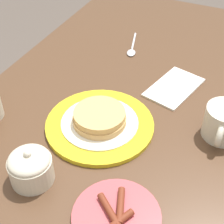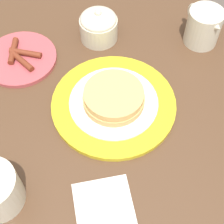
{
  "view_description": "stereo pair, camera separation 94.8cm",
  "coord_description": "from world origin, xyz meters",
  "px_view_note": "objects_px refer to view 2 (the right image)",
  "views": [
    {
      "loc": [
        0.61,
        0.24,
        1.37
      ],
      "look_at": [
        0.02,
        -0.04,
        0.8
      ],
      "focal_mm": 55.0,
      "sensor_mm": 36.0,
      "label": 1
    },
    {
      "loc": [
        -0.33,
        0.13,
        1.39
      ],
      "look_at": [
        0.02,
        -0.04,
        0.8
      ],
      "focal_mm": 55.0,
      "sensor_mm": 36.0,
      "label": 2
    }
  ],
  "objects_px": {
    "creamer_pitcher": "(204,26)",
    "sugar_bowl": "(99,26)",
    "pancake_plate": "(114,101)",
    "side_plate_bacon": "(20,58)"
  },
  "relations": [
    {
      "from": "pancake_plate",
      "to": "sugar_bowl",
      "type": "relative_size",
      "value": 2.9
    },
    {
      "from": "side_plate_bacon",
      "to": "sugar_bowl",
      "type": "xyz_separation_m",
      "value": [
        -0.01,
        -0.2,
        0.03
      ]
    },
    {
      "from": "pancake_plate",
      "to": "side_plate_bacon",
      "type": "xyz_separation_m",
      "value": [
        0.22,
        0.14,
        -0.01
      ]
    },
    {
      "from": "side_plate_bacon",
      "to": "pancake_plate",
      "type": "bearing_deg",
      "value": -146.66
    },
    {
      "from": "creamer_pitcher",
      "to": "sugar_bowl",
      "type": "relative_size",
      "value": 1.33
    },
    {
      "from": "creamer_pitcher",
      "to": "sugar_bowl",
      "type": "xyz_separation_m",
      "value": [
        0.12,
        0.22,
        -0.01
      ]
    },
    {
      "from": "sugar_bowl",
      "to": "creamer_pitcher",
      "type": "bearing_deg",
      "value": -118.33
    },
    {
      "from": "creamer_pitcher",
      "to": "pancake_plate",
      "type": "bearing_deg",
      "value": 106.95
    },
    {
      "from": "creamer_pitcher",
      "to": "sugar_bowl",
      "type": "distance_m",
      "value": 0.25
    },
    {
      "from": "side_plate_bacon",
      "to": "sugar_bowl",
      "type": "relative_size",
      "value": 1.87
    }
  ]
}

